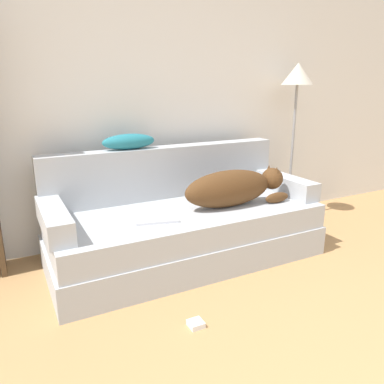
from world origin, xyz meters
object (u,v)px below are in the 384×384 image
Objects in this scene: couch at (186,234)px; power_adapter at (196,324)px; dog at (234,187)px; laptop at (156,218)px; floor_lamp at (297,87)px; throw_pillow at (129,142)px.

couch is 0.86m from power_adapter.
dog is 2.59× the size of laptop.
floor_lamp is at bearing 29.36° from laptop.
dog is at bearing -155.34° from floor_lamp.
floor_lamp is (0.93, 0.43, 0.71)m from dog.
couch is 1.36× the size of floor_lamp.
throw_pillow is at bearing 128.28° from couch.
dog is 10.60× the size of power_adapter.
floor_lamp is at bearing -1.55° from throw_pillow.
laptop is at bearing -164.27° from floor_lamp.
floor_lamp is at bearing 34.37° from power_adapter.
power_adapter is at bearing -135.31° from dog.
throw_pillow is at bearing 144.05° from dog.
floor_lamp is at bearing 14.34° from couch.
dog reaches higher than laptop.
throw_pillow reaches higher than laptop.
laptop is 0.77m from power_adapter.
power_adapter is (-0.05, -0.66, -0.39)m from laptop.
floor_lamp reaches higher than couch.
couch is at bearing -165.66° from floor_lamp.
floor_lamp is 18.33× the size of power_adapter.
couch is 0.37m from laptop.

